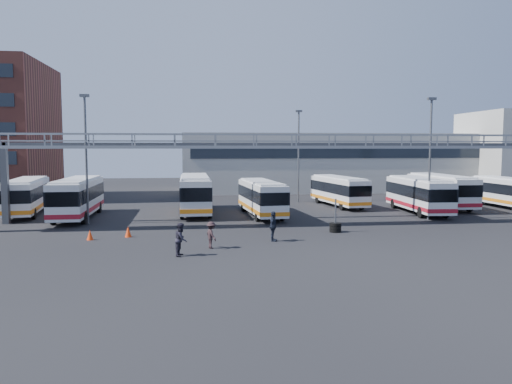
{
  "coord_description": "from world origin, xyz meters",
  "views": [
    {
      "loc": [
        -7.68,
        -32.59,
        6.04
      ],
      "look_at": [
        -2.8,
        6.0,
        2.6
      ],
      "focal_mm": 35.0,
      "sensor_mm": 36.0,
      "label": 1
    }
  ],
  "objects": [
    {
      "name": "pedestrian_d",
      "position": [
        -2.57,
        -1.03,
        0.98
      ],
      "size": [
        0.8,
        1.24,
        1.95
      ],
      "primitive_type": "imported",
      "rotation": [
        0.0,
        0.0,
        1.26
      ],
      "color": "black",
      "rests_on": "ground"
    },
    {
      "name": "ground",
      "position": [
        0.0,
        0.0,
        0.0
      ],
      "size": [
        140.0,
        140.0,
        0.0
      ],
      "primitive_type": "plane",
      "color": "black",
      "rests_on": "ground"
    },
    {
      "name": "gantry",
      "position": [
        0.0,
        5.87,
        5.51
      ],
      "size": [
        51.4,
        5.15,
        7.1
      ],
      "color": "gray",
      "rests_on": "ground"
    },
    {
      "name": "cone_right",
      "position": [
        -14.47,
        0.94,
        0.34
      ],
      "size": [
        0.55,
        0.55,
        0.68
      ],
      "primitive_type": "cone",
      "rotation": [
        0.0,
        0.0,
        0.37
      ],
      "color": "#F63C0D",
      "rests_on": "ground"
    },
    {
      "name": "bus_6",
      "position": [
        7.29,
        17.42,
        1.71
      ],
      "size": [
        3.57,
        10.39,
        3.09
      ],
      "rotation": [
        0.0,
        0.0,
        0.12
      ],
      "color": "silver",
      "rests_on": "ground"
    },
    {
      "name": "light_pole_back",
      "position": [
        4.0,
        22.0,
        5.73
      ],
      "size": [
        0.7,
        0.35,
        10.21
      ],
      "color": "#4C4F54",
      "rests_on": "ground"
    },
    {
      "name": "bus_7",
      "position": [
        13.11,
        11.36,
        1.81
      ],
      "size": [
        3.1,
        10.9,
        3.27
      ],
      "rotation": [
        0.0,
        0.0,
        -0.06
      ],
      "color": "silver",
      "rests_on": "ground"
    },
    {
      "name": "tire_stack",
      "position": [
        2.44,
        1.9,
        0.41
      ],
      "size": [
        0.84,
        0.84,
        2.41
      ],
      "color": "black",
      "rests_on": "ground"
    },
    {
      "name": "pedestrian_c",
      "position": [
        -6.63,
        -2.81,
        0.81
      ],
      "size": [
        0.94,
        1.2,
        1.63
      ],
      "primitive_type": "imported",
      "rotation": [
        0.0,
        0.0,
        1.94
      ],
      "color": "#2C1D20",
      "rests_on": "ground"
    },
    {
      "name": "warehouse",
      "position": [
        12.0,
        38.0,
        4.0
      ],
      "size": [
        42.0,
        14.0,
        8.0
      ],
      "primitive_type": "cube",
      "color": "#9E9E99",
      "rests_on": "ground"
    },
    {
      "name": "pedestrian_b",
      "position": [
        -8.39,
        -4.68,
        0.93
      ],
      "size": [
        0.88,
        1.03,
        1.87
      ],
      "primitive_type": "imported",
      "rotation": [
        0.0,
        0.0,
        1.36
      ],
      "color": "#22202C",
      "rests_on": "ground"
    },
    {
      "name": "bus_0",
      "position": [
        -22.66,
        14.59,
        1.81
      ],
      "size": [
        3.87,
        10.99,
        3.27
      ],
      "rotation": [
        0.0,
        0.0,
        0.13
      ],
      "color": "silver",
      "rests_on": "ground"
    },
    {
      "name": "light_pole_left",
      "position": [
        -16.0,
        8.0,
        5.73
      ],
      "size": [
        0.7,
        0.35,
        10.21
      ],
      "color": "#4C4F54",
      "rests_on": "ground"
    },
    {
      "name": "light_pole_mid",
      "position": [
        12.0,
        7.0,
        5.73
      ],
      "size": [
        0.7,
        0.35,
        10.21
      ],
      "color": "#4C4F54",
      "rests_on": "ground"
    },
    {
      "name": "bus_4",
      "position": [
        -1.67,
        11.13,
        1.73
      ],
      "size": [
        3.2,
        10.48,
        3.13
      ],
      "rotation": [
        0.0,
        0.0,
        0.08
      ],
      "color": "silver",
      "rests_on": "ground"
    },
    {
      "name": "bus_1",
      "position": [
        -17.55,
        11.62,
        1.9
      ],
      "size": [
        2.8,
        11.35,
        3.43
      ],
      "rotation": [
        0.0,
        0.0,
        0.02
      ],
      "color": "silver",
      "rests_on": "ground"
    },
    {
      "name": "bus_9",
      "position": [
        23.74,
        13.63,
        1.7
      ],
      "size": [
        2.53,
        10.14,
        3.07
      ],
      "rotation": [
        0.0,
        0.0,
        0.02
      ],
      "color": "silver",
      "rests_on": "ground"
    },
    {
      "name": "cone_left",
      "position": [
        -12.11,
        1.73,
        0.36
      ],
      "size": [
        0.6,
        0.6,
        0.72
      ],
      "primitive_type": "cone",
      "rotation": [
        0.0,
        0.0,
        -0.42
      ],
      "color": "#F63C0D",
      "rests_on": "ground"
    },
    {
      "name": "bus_3",
      "position": [
        -7.52,
        13.72,
        1.94
      ],
      "size": [
        2.78,
        11.55,
        3.5
      ],
      "rotation": [
        0.0,
        0.0,
        0.01
      ],
      "color": "silver",
      "rests_on": "ground"
    },
    {
      "name": "bus_8",
      "position": [
        17.27,
        15.03,
        1.84
      ],
      "size": [
        2.7,
        11.01,
        3.33
      ],
      "rotation": [
        0.0,
        0.0,
        -0.01
      ],
      "color": "silver",
      "rests_on": "ground"
    }
  ]
}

